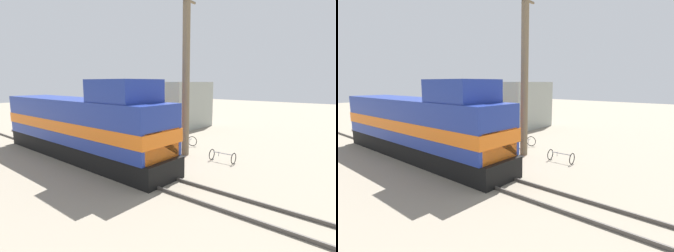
# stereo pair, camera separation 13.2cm
# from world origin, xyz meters

# --- Properties ---
(ground_plane) EXTENTS (120.00, 120.00, 0.00)m
(ground_plane) POSITION_xyz_m (0.00, 0.00, 0.00)
(ground_plane) COLOR gray
(rail_near) EXTENTS (0.08, 35.18, 0.15)m
(rail_near) POSITION_xyz_m (-0.72, 0.00, 0.07)
(rail_near) COLOR #4C4742
(rail_near) RESTS_ON ground_plane
(rail_far) EXTENTS (0.08, 35.18, 0.15)m
(rail_far) POSITION_xyz_m (0.72, 0.00, 0.07)
(rail_far) COLOR #4C4742
(rail_far) RESTS_ON ground_plane
(locomotive) EXTENTS (2.94, 15.12, 5.03)m
(locomotive) POSITION_xyz_m (0.00, 3.39, 2.10)
(locomotive) COLOR black
(locomotive) RESTS_ON ground_plane
(utility_pole) EXTENTS (1.80, 0.49, 11.29)m
(utility_pole) POSITION_xyz_m (4.88, -1.15, 5.68)
(utility_pole) COLOR #726047
(utility_pole) RESTS_ON ground_plane
(vendor_umbrella) EXTENTS (2.29, 2.29, 2.19)m
(vendor_umbrella) POSITION_xyz_m (3.58, 0.44, 1.93)
(vendor_umbrella) COLOR #4C4C4C
(vendor_umbrella) RESTS_ON ground_plane
(billboard_sign) EXTENTS (2.02, 0.12, 3.56)m
(billboard_sign) POSITION_xyz_m (4.39, 3.62, 2.71)
(billboard_sign) COLOR #595959
(billboard_sign) RESTS_ON ground_plane
(shrub_cluster) EXTENTS (1.00, 1.00, 1.00)m
(shrub_cluster) POSITION_xyz_m (3.21, 0.01, 0.50)
(shrub_cluster) COLOR #388C38
(shrub_cluster) RESTS_ON ground_plane
(person_bystander) EXTENTS (0.34, 0.34, 1.75)m
(person_bystander) POSITION_xyz_m (5.07, -0.36, 0.95)
(person_bystander) COLOR #2D3347
(person_bystander) RESTS_ON ground_plane
(bicycle) EXTENTS (1.75, 1.09, 0.77)m
(bicycle) POSITION_xyz_m (6.44, -0.30, 0.39)
(bicycle) COLOR black
(bicycle) RESTS_ON ground_plane
(bicycle_spare) EXTENTS (0.72, 1.54, 0.69)m
(bicycle_spare) POSITION_xyz_m (5.00, -3.91, 0.36)
(bicycle_spare) COLOR black
(bicycle_spare) RESTS_ON ground_plane
(building_block_distant) EXTENTS (6.24, 5.94, 4.92)m
(building_block_distant) POSITION_xyz_m (13.67, 6.70, 2.46)
(building_block_distant) COLOR #999E93
(building_block_distant) RESTS_ON ground_plane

